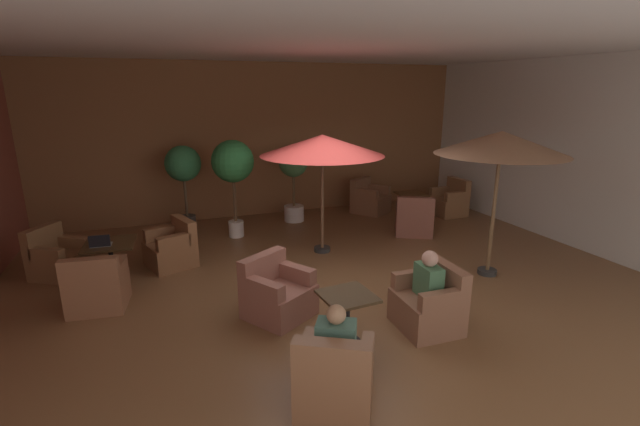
# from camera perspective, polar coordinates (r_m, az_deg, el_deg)

# --- Properties ---
(ground_plane) EXTENTS (10.50, 8.97, 0.02)m
(ground_plane) POSITION_cam_1_polar(r_m,az_deg,el_deg) (7.44, 1.23, -8.71)
(ground_plane) COLOR brown
(wall_back_brick) EXTENTS (10.50, 0.08, 3.67)m
(wall_back_brick) POSITION_cam_1_polar(r_m,az_deg,el_deg) (11.09, -7.36, 9.19)
(wall_back_brick) COLOR brown
(wall_back_brick) RESTS_ON ground_plane
(wall_right_plain) EXTENTS (0.08, 8.97, 3.67)m
(wall_right_plain) POSITION_cam_1_polar(r_m,az_deg,el_deg) (10.04, 30.30, 6.54)
(wall_right_plain) COLOR silver
(wall_right_plain) RESTS_ON ground_plane
(ceiling_slab) EXTENTS (10.50, 8.97, 0.06)m
(ceiling_slab) POSITION_cam_1_polar(r_m,az_deg,el_deg) (6.81, 1.42, 21.08)
(ceiling_slab) COLOR silver
(ceiling_slab) RESTS_ON wall_back_brick
(cafe_table_front_left) EXTENTS (0.83, 0.83, 0.65)m
(cafe_table_front_left) POSITION_cam_1_polar(r_m,az_deg,el_deg) (8.03, -25.26, -4.41)
(cafe_table_front_left) COLOR black
(cafe_table_front_left) RESTS_ON ground_plane
(armchair_front_left_north) EXTENTS (1.01, 1.02, 0.85)m
(armchair_front_left_north) POSITION_cam_1_polar(r_m,az_deg,el_deg) (8.72, -30.55, -5.00)
(armchair_front_left_north) COLOR brown
(armchair_front_left_north) RESTS_ON ground_plane
(armchair_front_left_east) EXTENTS (0.83, 0.82, 0.86)m
(armchair_front_left_east) POSITION_cam_1_polar(r_m,az_deg,el_deg) (7.18, -26.64, -8.55)
(armchair_front_left_east) COLOR #905A3D
(armchair_front_left_east) RESTS_ON ground_plane
(armchair_front_left_south) EXTENTS (0.94, 0.96, 0.83)m
(armchair_front_left_south) POSITION_cam_1_polar(r_m,az_deg,el_deg) (8.37, -18.43, -4.33)
(armchair_front_left_south) COLOR brown
(armchair_front_left_south) RESTS_ON ground_plane
(cafe_table_front_right) EXTENTS (0.70, 0.70, 0.65)m
(cafe_table_front_right) POSITION_cam_1_polar(r_m,az_deg,el_deg) (10.89, 11.59, 1.78)
(cafe_table_front_right) COLOR black
(cafe_table_front_right) RESTS_ON ground_plane
(armchair_front_right_north) EXTENTS (0.74, 0.76, 0.91)m
(armchair_front_right_north) POSITION_cam_1_polar(r_m,az_deg,el_deg) (11.58, 16.27, 1.37)
(armchair_front_right_north) COLOR brown
(armchair_front_right_north) RESTS_ON ground_plane
(armchair_front_right_east) EXTENTS (1.08, 1.09, 0.85)m
(armchair_front_right_east) POSITION_cam_1_polar(r_m,az_deg,el_deg) (11.42, 6.34, 1.67)
(armchair_front_right_east) COLOR #8E5F42
(armchair_front_right_east) RESTS_ON ground_plane
(armchair_front_right_south) EXTENTS (1.03, 1.02, 0.88)m
(armchair_front_right_south) POSITION_cam_1_polar(r_m,az_deg,el_deg) (9.84, 11.94, -0.84)
(armchair_front_right_south) COLOR brown
(armchair_front_right_south) RESTS_ON ground_plane
(cafe_table_mid_center) EXTENTS (0.67, 0.67, 0.65)m
(cafe_table_mid_center) POSITION_cam_1_polar(r_m,az_deg,el_deg) (5.56, 3.52, -11.94)
(cafe_table_mid_center) COLOR black
(cafe_table_mid_center) RESTS_ON ground_plane
(armchair_mid_center_north) EXTENTS (0.75, 0.83, 0.86)m
(armchair_mid_center_north) POSITION_cam_1_polar(r_m,az_deg,el_deg) (6.13, 13.82, -11.36)
(armchair_mid_center_north) COLOR brown
(armchair_mid_center_north) RESTS_ON ground_plane
(armchair_mid_center_east) EXTENTS (1.09, 1.08, 0.84)m
(armchair_mid_center_east) POSITION_cam_1_polar(r_m,az_deg,el_deg) (6.28, -5.54, -10.29)
(armchair_mid_center_east) COLOR #8E5547
(armchair_mid_center_east) RESTS_ON ground_plane
(armchair_mid_center_south) EXTENTS (1.02, 1.04, 0.87)m
(armchair_mid_center_south) POSITION_cam_1_polar(r_m,az_deg,el_deg) (4.65, 1.93, -20.44)
(armchair_mid_center_south) COLOR brown
(armchair_mid_center_south) RESTS_ON ground_plane
(patio_umbrella_tall_red) EXTENTS (2.30, 2.30, 2.26)m
(patio_umbrella_tall_red) POSITION_cam_1_polar(r_m,az_deg,el_deg) (8.23, 0.29, 8.63)
(patio_umbrella_tall_red) COLOR #2D2D2D
(patio_umbrella_tall_red) RESTS_ON ground_plane
(patio_umbrella_center_beige) EXTENTS (2.07, 2.07, 2.42)m
(patio_umbrella_center_beige) POSITION_cam_1_polar(r_m,az_deg,el_deg) (7.66, 22.18, 8.21)
(patio_umbrella_center_beige) COLOR #2D2D2D
(patio_umbrella_center_beige) RESTS_ON ground_plane
(potted_tree_left_corner) EXTENTS (0.87, 0.87, 2.06)m
(potted_tree_left_corner) POSITION_cam_1_polar(r_m,az_deg,el_deg) (9.37, -11.11, 6.07)
(potted_tree_left_corner) COLOR beige
(potted_tree_left_corner) RESTS_ON ground_plane
(potted_tree_mid_left) EXTENTS (0.68, 0.68, 1.75)m
(potted_tree_mid_left) POSITION_cam_1_polar(r_m,az_deg,el_deg) (10.43, -3.43, 5.07)
(potted_tree_mid_left) COLOR silver
(potted_tree_mid_left) RESTS_ON ground_plane
(potted_tree_mid_right) EXTENTS (0.77, 0.77, 1.89)m
(potted_tree_mid_right) POSITION_cam_1_polar(r_m,az_deg,el_deg) (10.08, -17.11, 5.40)
(potted_tree_mid_right) COLOR #363330
(potted_tree_mid_right) RESTS_ON ground_plane
(patron_blue_shirt) EXTENTS (0.46, 0.41, 0.66)m
(patron_blue_shirt) POSITION_cam_1_polar(r_m,az_deg,el_deg) (4.47, 2.05, -16.05)
(patron_blue_shirt) COLOR #486F5F
(patron_blue_shirt) RESTS_ON ground_plane
(patron_by_window) EXTENTS (0.23, 0.40, 0.63)m
(patron_by_window) POSITION_cam_1_polar(r_m,az_deg,el_deg) (5.94, 13.75, -7.93)
(patron_by_window) COLOR #46724C
(patron_by_window) RESTS_ON ground_plane
(iced_drink_cup) EXTENTS (0.08, 0.08, 0.11)m
(iced_drink_cup) POSITION_cam_1_polar(r_m,az_deg,el_deg) (7.87, -26.40, -3.44)
(iced_drink_cup) COLOR white
(iced_drink_cup) RESTS_ON cafe_table_front_left
(open_laptop) EXTENTS (0.32, 0.24, 0.20)m
(open_laptop) POSITION_cam_1_polar(r_m,az_deg,el_deg) (7.86, -26.32, -3.48)
(open_laptop) COLOR #9EA0A5
(open_laptop) RESTS_ON cafe_table_front_left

